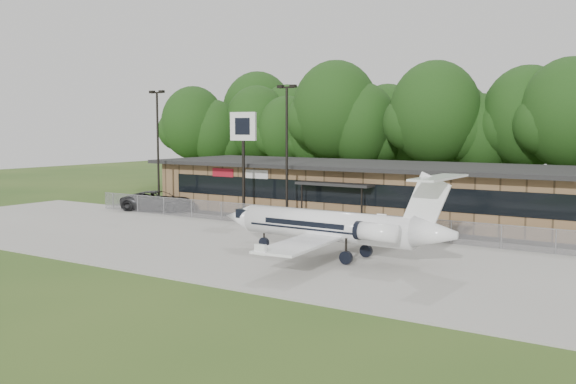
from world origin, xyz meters
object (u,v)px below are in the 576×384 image
Objects in this scene: terminal at (391,191)px; business_jet at (335,228)px; pole_sign at (243,138)px; suv at (158,201)px.

terminal is 17.09m from business_jet.
business_jet is at bearing -43.58° from pole_sign.
pole_sign reaches higher than suv.
pole_sign is (-9.20, -7.14, 4.20)m from terminal.
business_jet reaches higher than terminal.
pole_sign reaches higher than business_jet.
terminal is 2.82× the size of business_jet.
business_jet is at bearing -128.51° from suv.
pole_sign reaches higher than terminal.
terminal is at bearing 105.32° from business_jet.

